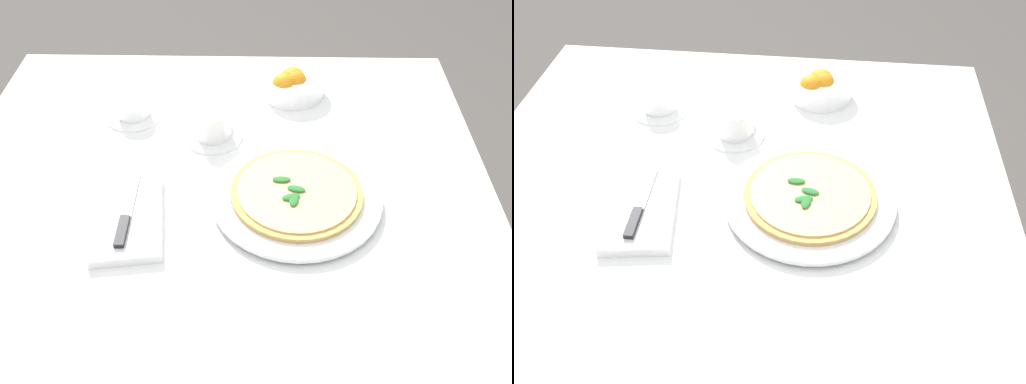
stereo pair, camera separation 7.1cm
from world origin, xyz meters
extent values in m
plane|color=#4C4742|center=(0.00, 0.00, 0.00)|extent=(8.00, 8.00, 0.00)
cube|color=white|center=(0.00, 0.00, 0.72)|extent=(1.12, 1.12, 0.02)
cube|color=white|center=(0.00, -0.55, 0.57)|extent=(1.12, 0.01, 0.28)
cube|color=white|center=(0.55, 0.00, 0.57)|extent=(0.01, 1.12, 0.28)
cylinder|color=brown|center=(0.46, -0.46, 0.35)|extent=(0.06, 0.06, 0.71)
cylinder|color=brown|center=(0.46, 0.46, 0.35)|extent=(0.06, 0.06, 0.71)
cylinder|color=white|center=(-0.01, -0.16, 0.73)|extent=(0.20, 0.20, 0.01)
cylinder|color=white|center=(-0.01, -0.16, 0.74)|extent=(0.33, 0.33, 0.01)
cylinder|color=tan|center=(-0.01, -0.16, 0.75)|extent=(0.26, 0.26, 0.01)
cylinder|color=#EFD17A|center=(-0.01, -0.16, 0.76)|extent=(0.23, 0.23, 0.00)
ellipsoid|color=#2D7533|center=(-0.03, -0.15, 0.76)|extent=(0.03, 0.04, 0.01)
ellipsoid|color=#2D7533|center=(0.02, -0.13, 0.76)|extent=(0.02, 0.04, 0.01)
ellipsoid|color=#2D7533|center=(-0.01, -0.16, 0.76)|extent=(0.03, 0.04, 0.01)
ellipsoid|color=#2D7533|center=(-0.04, -0.15, 0.76)|extent=(0.04, 0.02, 0.01)
cylinder|color=white|center=(0.27, 0.21, 0.73)|extent=(0.13, 0.13, 0.01)
cylinder|color=white|center=(0.27, 0.21, 0.76)|extent=(0.08, 0.08, 0.05)
torus|color=white|center=(0.30, 0.25, 0.76)|extent=(0.03, 0.03, 0.03)
cylinder|color=black|center=(0.27, 0.21, 0.78)|extent=(0.07, 0.07, 0.00)
cylinder|color=white|center=(0.20, 0.02, 0.73)|extent=(0.13, 0.13, 0.01)
cylinder|color=white|center=(0.20, 0.02, 0.76)|extent=(0.08, 0.08, 0.06)
torus|color=white|center=(0.24, 0.00, 0.77)|extent=(0.04, 0.02, 0.03)
cylinder|color=black|center=(0.20, 0.02, 0.79)|extent=(0.07, 0.07, 0.00)
cube|color=white|center=(-0.07, 0.16, 0.74)|extent=(0.24, 0.16, 0.02)
cube|color=silver|center=(-0.02, 0.16, 0.75)|extent=(0.12, 0.02, 0.01)
cube|color=black|center=(-0.12, 0.16, 0.75)|extent=(0.08, 0.02, 0.01)
cylinder|color=white|center=(0.38, -0.16, 0.75)|extent=(0.15, 0.15, 0.04)
sphere|color=orange|center=(0.38, -0.16, 0.76)|extent=(0.06, 0.06, 0.06)
sphere|color=orange|center=(0.36, -0.14, 0.76)|extent=(0.06, 0.06, 0.06)
sphere|color=orange|center=(0.38, -0.17, 0.76)|extent=(0.06, 0.06, 0.06)
camera|label=1|loc=(-0.81, -0.10, 1.49)|focal=39.45mm
camera|label=2|loc=(-0.81, -0.17, 1.49)|focal=39.45mm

